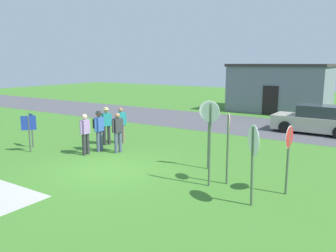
{
  "coord_description": "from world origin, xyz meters",
  "views": [
    {
      "loc": [
        8.07,
        -8.5,
        3.73
      ],
      "look_at": [
        0.95,
        2.44,
        1.3
      ],
      "focal_mm": 36.51,
      "sensor_mm": 36.0,
      "label": 1
    }
  ],
  "objects_px": {
    "stop_sign_low_front": "(210,131)",
    "stop_sign_leaning_left": "(209,123)",
    "person_near_signs": "(121,123)",
    "person_in_teal": "(85,132)",
    "stop_sign_rear_left": "(289,149)",
    "info_panel_leftmost": "(32,124)",
    "parked_car_on_street": "(317,120)",
    "stop_sign_leaning_right": "(253,150)",
    "person_holding_notes": "(118,130)",
    "info_panel_middle": "(29,127)",
    "person_with_sunhat": "(99,128)",
    "stop_sign_center_cluster": "(228,138)",
    "person_in_blue": "(106,124)"
  },
  "relations": [
    {
      "from": "stop_sign_low_front",
      "to": "stop_sign_leaning_left",
      "type": "distance_m",
      "value": 1.76
    },
    {
      "from": "person_near_signs",
      "to": "person_in_teal",
      "type": "relative_size",
      "value": 1.0
    },
    {
      "from": "stop_sign_rear_left",
      "to": "info_panel_leftmost",
      "type": "relative_size",
      "value": 1.33
    },
    {
      "from": "person_near_signs",
      "to": "person_in_teal",
      "type": "xyz_separation_m",
      "value": [
        0.09,
        -2.31,
        0.0
      ]
    },
    {
      "from": "parked_car_on_street",
      "to": "stop_sign_leaning_right",
      "type": "height_order",
      "value": "stop_sign_leaning_right"
    },
    {
      "from": "info_panel_leftmost",
      "to": "parked_car_on_street",
      "type": "bearing_deg",
      "value": 45.6
    },
    {
      "from": "stop_sign_leaning_right",
      "to": "person_holding_notes",
      "type": "xyz_separation_m",
      "value": [
        -6.54,
        2.19,
        -0.55
      ]
    },
    {
      "from": "stop_sign_leaning_left",
      "to": "info_panel_middle",
      "type": "distance_m",
      "value": 7.63
    },
    {
      "from": "stop_sign_low_front",
      "to": "info_panel_leftmost",
      "type": "xyz_separation_m",
      "value": [
        -8.79,
        0.11,
        -0.67
      ]
    },
    {
      "from": "stop_sign_rear_left",
      "to": "person_with_sunhat",
      "type": "relative_size",
      "value": 1.15
    },
    {
      "from": "stop_sign_low_front",
      "to": "person_with_sunhat",
      "type": "bearing_deg",
      "value": 168.18
    },
    {
      "from": "person_in_teal",
      "to": "info_panel_leftmost",
      "type": "height_order",
      "value": "person_in_teal"
    },
    {
      "from": "person_holding_notes",
      "to": "stop_sign_leaning_left",
      "type": "bearing_deg",
      "value": 1.3
    },
    {
      "from": "stop_sign_low_front",
      "to": "stop_sign_center_cluster",
      "type": "relative_size",
      "value": 1.16
    },
    {
      "from": "info_panel_leftmost",
      "to": "stop_sign_center_cluster",
      "type": "bearing_deg",
      "value": 2.15
    },
    {
      "from": "person_near_signs",
      "to": "person_holding_notes",
      "type": "distance_m",
      "value": 1.68
    },
    {
      "from": "stop_sign_leaning_left",
      "to": "person_holding_notes",
      "type": "distance_m",
      "value": 4.2
    },
    {
      "from": "parked_car_on_street",
      "to": "stop_sign_leaning_left",
      "type": "xyz_separation_m",
      "value": [
        -2.05,
        -8.79,
        0.96
      ]
    },
    {
      "from": "stop_sign_low_front",
      "to": "person_holding_notes",
      "type": "relative_size",
      "value": 1.53
    },
    {
      "from": "person_with_sunhat",
      "to": "person_holding_notes",
      "type": "bearing_deg",
      "value": 17.17
    },
    {
      "from": "person_with_sunhat",
      "to": "stop_sign_center_cluster",
      "type": "bearing_deg",
      "value": -6.99
    },
    {
      "from": "person_in_teal",
      "to": "info_panel_leftmost",
      "type": "bearing_deg",
      "value": -172.31
    },
    {
      "from": "stop_sign_rear_left",
      "to": "person_holding_notes",
      "type": "bearing_deg",
      "value": 173.01
    },
    {
      "from": "stop_sign_leaning_right",
      "to": "person_in_teal",
      "type": "distance_m",
      "value": 7.56
    },
    {
      "from": "person_with_sunhat",
      "to": "stop_sign_leaning_left",
      "type": "bearing_deg",
      "value": 4.03
    },
    {
      "from": "person_in_blue",
      "to": "info_panel_middle",
      "type": "xyz_separation_m",
      "value": [
        -1.8,
        -2.75,
        0.08
      ]
    },
    {
      "from": "stop_sign_center_cluster",
      "to": "stop_sign_rear_left",
      "type": "relative_size",
      "value": 1.11
    },
    {
      "from": "parked_car_on_street",
      "to": "person_with_sunhat",
      "type": "xyz_separation_m",
      "value": [
        -7.02,
        -9.14,
        0.32
      ]
    },
    {
      "from": "person_in_teal",
      "to": "stop_sign_rear_left",
      "type": "bearing_deg",
      "value": 0.64
    },
    {
      "from": "info_panel_leftmost",
      "to": "person_near_signs",
      "type": "bearing_deg",
      "value": 43.61
    },
    {
      "from": "person_in_blue",
      "to": "stop_sign_center_cluster",
      "type": "bearing_deg",
      "value": -15.02
    },
    {
      "from": "person_holding_notes",
      "to": "stop_sign_rear_left",
      "type": "bearing_deg",
      "value": -6.99
    },
    {
      "from": "stop_sign_leaning_right",
      "to": "person_with_sunhat",
      "type": "xyz_separation_m",
      "value": [
        -7.36,
        1.93,
        -0.49
      ]
    },
    {
      "from": "stop_sign_low_front",
      "to": "person_with_sunhat",
      "type": "height_order",
      "value": "stop_sign_low_front"
    },
    {
      "from": "info_panel_leftmost",
      "to": "person_with_sunhat",
      "type": "bearing_deg",
      "value": 20.1
    },
    {
      "from": "person_with_sunhat",
      "to": "person_near_signs",
      "type": "bearing_deg",
      "value": 95.93
    },
    {
      "from": "stop_sign_center_cluster",
      "to": "stop_sign_leaning_left",
      "type": "xyz_separation_m",
      "value": [
        -1.2,
        1.11,
        0.17
      ]
    },
    {
      "from": "stop_sign_center_cluster",
      "to": "person_near_signs",
      "type": "height_order",
      "value": "stop_sign_center_cluster"
    },
    {
      "from": "parked_car_on_street",
      "to": "person_near_signs",
      "type": "relative_size",
      "value": 2.56
    },
    {
      "from": "person_holding_notes",
      "to": "person_in_blue",
      "type": "height_order",
      "value": "person_in_blue"
    },
    {
      "from": "person_holding_notes",
      "to": "person_with_sunhat",
      "type": "distance_m",
      "value": 0.87
    },
    {
      "from": "stop_sign_leaning_right",
      "to": "person_with_sunhat",
      "type": "bearing_deg",
      "value": 165.31
    },
    {
      "from": "parked_car_on_street",
      "to": "info_panel_leftmost",
      "type": "bearing_deg",
      "value": -134.4
    },
    {
      "from": "person_near_signs",
      "to": "info_panel_middle",
      "type": "distance_m",
      "value": 3.97
    },
    {
      "from": "stop_sign_leaning_right",
      "to": "person_near_signs",
      "type": "distance_m",
      "value": 8.34
    },
    {
      "from": "stop_sign_center_cluster",
      "to": "person_with_sunhat",
      "type": "distance_m",
      "value": 6.24
    },
    {
      "from": "person_in_teal",
      "to": "info_panel_middle",
      "type": "relative_size",
      "value": 1.09
    },
    {
      "from": "parked_car_on_street",
      "to": "person_near_signs",
      "type": "distance_m",
      "value": 10.42
    },
    {
      "from": "stop_sign_rear_left",
      "to": "info_panel_middle",
      "type": "relative_size",
      "value": 1.3
    },
    {
      "from": "parked_car_on_street",
      "to": "stop_sign_rear_left",
      "type": "bearing_deg",
      "value": -84.64
    }
  ]
}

